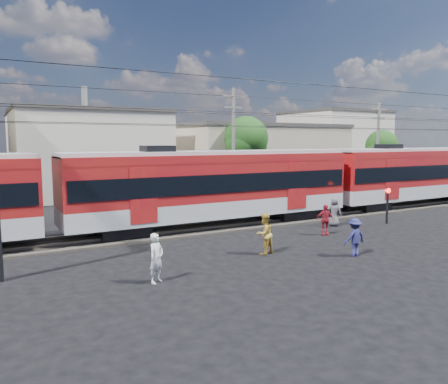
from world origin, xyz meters
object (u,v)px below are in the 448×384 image
at_px(pedestrian_c, 354,237).
at_px(crossing_signal, 388,198).
at_px(car_silver, 412,186).
at_px(commuter_train, 218,184).
at_px(pedestrian_a, 156,258).

bearing_deg(pedestrian_c, crossing_signal, -146.67).
xyz_separation_m(pedestrian_c, car_silver, (19.74, 12.39, -0.06)).
bearing_deg(commuter_train, crossing_signal, -23.46).
relative_size(pedestrian_c, crossing_signal, 0.75).
bearing_deg(pedestrian_a, pedestrian_c, -35.81).
height_order(pedestrian_a, pedestrian_c, pedestrian_a).
bearing_deg(pedestrian_c, car_silver, -145.79).
bearing_deg(commuter_train, car_silver, 11.34).
bearing_deg(crossing_signal, pedestrian_a, -167.42).
distance_m(commuter_train, crossing_signal, 9.74).
distance_m(car_silver, crossing_signal, 15.30).
xyz_separation_m(car_silver, crossing_signal, (-12.88, -8.23, 0.73)).
xyz_separation_m(commuter_train, pedestrian_c, (2.02, -8.03, -1.61)).
height_order(commuter_train, crossing_signal, commuter_train).
bearing_deg(crossing_signal, car_silver, 32.57).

